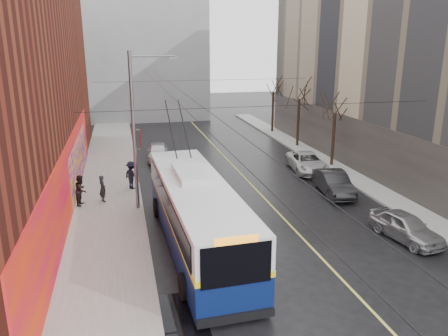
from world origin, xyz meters
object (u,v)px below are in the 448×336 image
object	(u,v)px
streetlight_pole	(137,128)
pedestrian_a	(103,189)
parked_car_a	(406,227)
parked_car_b	(334,183)
pedestrian_c	(132,175)
trolleybus	(196,213)
pedestrian_b	(81,190)
following_car	(158,151)
parked_car_c	(307,162)
tree_near	(336,103)
tree_far	(274,85)
tree_mid	(300,90)

from	to	relation	value
streetlight_pole	pedestrian_a	world-z (taller)	streetlight_pole
parked_car_a	parked_car_b	world-z (taller)	parked_car_b
parked_car_b	pedestrian_a	distance (m)	14.45
pedestrian_c	trolleybus	bearing A→B (deg)	158.91
pedestrian_a	pedestrian_b	xyz separation A→B (m)	(-1.21, -0.27, 0.09)
following_car	pedestrian_c	bearing A→B (deg)	-101.51
parked_car_b	parked_car_c	bearing A→B (deg)	92.07
parked_car_b	pedestrian_a	bearing A→B (deg)	-178.96
following_car	pedestrian_b	world-z (taller)	pedestrian_b
trolleybus	pedestrian_c	size ratio (longest dim) A/B	7.16
tree_near	pedestrian_a	xyz separation A→B (m)	(-17.29, -4.47, -4.01)
tree_near	pedestrian_c	size ratio (longest dim) A/B	3.47
tree_far	following_car	world-z (taller)	tree_far
parked_car_a	pedestrian_c	world-z (taller)	pedestrian_c
following_car	streetlight_pole	bearing A→B (deg)	-94.40
tree_far	pedestrian_c	distance (m)	22.91
tree_near	tree_mid	distance (m)	7.01
parked_car_c	pedestrian_a	world-z (taller)	pedestrian_a
tree_far	tree_near	bearing A→B (deg)	-90.00
pedestrian_a	pedestrian_c	xyz separation A→B (m)	(1.79, 2.10, 0.10)
streetlight_pole	parked_car_b	size ratio (longest dim) A/B	2.01
pedestrian_b	pedestrian_a	bearing A→B (deg)	-63.01
trolleybus	parked_car_a	size ratio (longest dim) A/B	3.28
streetlight_pole	following_car	world-z (taller)	streetlight_pole
parked_car_c	pedestrian_a	bearing A→B (deg)	-158.35
tree_mid	pedestrian_c	size ratio (longest dim) A/B	3.62
tree_near	pedestrian_b	world-z (taller)	tree_near
tree_mid	parked_car_a	xyz separation A→B (m)	(-2.65, -20.10, -4.57)
trolleybus	following_car	size ratio (longest dim) A/B	3.22
parked_car_b	streetlight_pole	bearing A→B (deg)	-172.90
streetlight_pole	parked_car_b	world-z (taller)	streetlight_pole
streetlight_pole	trolleybus	size ratio (longest dim) A/B	0.68
tree_near	parked_car_a	xyz separation A→B (m)	(-2.65, -13.10, -4.29)
streetlight_pole	tree_far	world-z (taller)	streetlight_pole
tree_near	following_car	world-z (taller)	tree_near
tree_near	parked_car_b	xyz separation A→B (m)	(-2.92, -6.03, -4.24)
parked_car_c	pedestrian_b	xyz separation A→B (m)	(-16.04, -3.97, 0.36)
trolleybus	parked_car_c	size ratio (longest dim) A/B	2.62
tree_near	tree_far	bearing A→B (deg)	90.00
tree_far	parked_car_c	world-z (taller)	tree_far
streetlight_pole	pedestrian_b	distance (m)	5.22
tree_near	parked_car_a	world-z (taller)	tree_near
parked_car_b	trolleybus	bearing A→B (deg)	-144.01
tree_near	parked_car_c	size ratio (longest dim) A/B	1.27
streetlight_pole	following_car	bearing A→B (deg)	79.95
trolleybus	pedestrian_a	world-z (taller)	trolleybus
tree_mid	parked_car_c	size ratio (longest dim) A/B	1.33
streetlight_pole	pedestrian_a	distance (m)	4.69
parked_car_a	parked_car_c	bearing A→B (deg)	79.91
pedestrian_a	pedestrian_b	size ratio (longest dim) A/B	0.90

